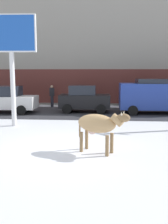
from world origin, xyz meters
name	(u,v)px	position (x,y,z in m)	size (l,w,h in m)	color
ground_plane	(64,149)	(0.00, 0.00, 0.00)	(120.00, 120.00, 0.00)	white
road_strip	(83,113)	(0.00, 8.41, 0.00)	(60.00, 5.60, 0.01)	#333338
building_facade	(90,31)	(0.00, 15.46, 6.48)	(44.00, 6.10, 13.00)	gray
cow_tan	(98,124)	(1.24, -0.35, 0.99)	(1.89, 1.17, 1.54)	tan
billboard	(11,40)	(-3.21, 3.80, 4.31)	(2.53, 0.34, 5.56)	silver
car_white_sedan	(5,100)	(-5.29, 7.98, 0.91)	(4.21, 1.99, 1.84)	white
car_black_hatchback	(84,99)	(0.04, 8.83, 0.93)	(3.50, 1.93, 1.86)	black
car_blue_van	(155,95)	(4.79, 8.52, 1.24)	(4.61, 2.13, 2.32)	#233D9E
pedestrian_near_billboard	(52,96)	(-2.75, 11.25, 0.88)	(0.36, 0.24, 1.73)	#282833
pedestrian_by_cars	(148,97)	(4.81, 11.25, 0.88)	(0.36, 0.24, 1.73)	#282833
pedestrian_far_left	(133,97)	(3.64, 11.25, 0.88)	(0.36, 0.24, 1.73)	#282833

